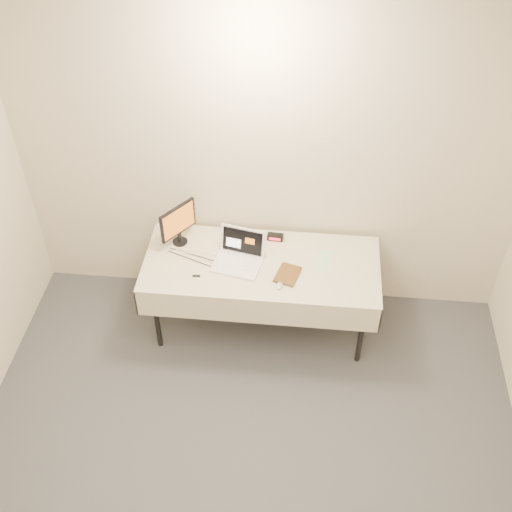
# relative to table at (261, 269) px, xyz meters

# --- Properties ---
(back_wall) EXTENTS (4.00, 0.10, 2.70)m
(back_wall) POSITION_rel_table_xyz_m (0.00, 0.45, 0.67)
(back_wall) COLOR beige
(back_wall) RESTS_ON ground
(table) EXTENTS (1.86, 0.81, 0.74)m
(table) POSITION_rel_table_xyz_m (0.00, 0.00, 0.00)
(table) COLOR black
(table) RESTS_ON ground
(laptop) EXTENTS (0.42, 0.38, 0.25)m
(laptop) POSITION_rel_table_xyz_m (-0.18, 0.01, 0.12)
(laptop) COLOR white
(laptop) RESTS_ON table
(monitor) EXTENTS (0.23, 0.29, 0.36)m
(monitor) POSITION_rel_table_xyz_m (-0.68, 0.18, 0.27)
(monitor) COLOR black
(monitor) RESTS_ON table
(book) EXTENTS (0.16, 0.07, 0.22)m
(book) POSITION_rel_table_xyz_m (0.13, -0.09, 0.17)
(book) COLOR #90581A
(book) RESTS_ON table
(alarm_clock) EXTENTS (0.13, 0.06, 0.05)m
(alarm_clock) POSITION_rel_table_xyz_m (0.09, 0.29, 0.09)
(alarm_clock) COLOR black
(alarm_clock) RESTS_ON table
(clicker) EXTENTS (0.05, 0.10, 0.02)m
(clicker) POSITION_rel_table_xyz_m (0.16, -0.24, 0.07)
(clicker) COLOR #B7B7BA
(clicker) RESTS_ON table
(paper_form) EXTENTS (0.15, 0.28, 0.00)m
(paper_form) POSITION_rel_table_xyz_m (0.48, 0.07, 0.06)
(paper_form) COLOR #AEDBB0
(paper_form) RESTS_ON table
(usb_dongle) EXTENTS (0.06, 0.02, 0.01)m
(usb_dongle) POSITION_rel_table_xyz_m (-0.49, -0.20, 0.07)
(usb_dongle) COLOR black
(usb_dongle) RESTS_ON table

